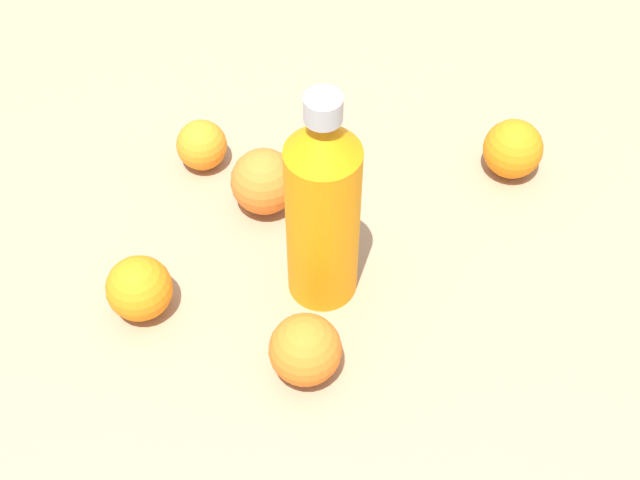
{
  "coord_description": "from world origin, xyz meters",
  "views": [
    {
      "loc": [
        -0.23,
        0.58,
        0.82
      ],
      "look_at": [
        0.0,
        0.03,
        0.08
      ],
      "focal_mm": 48.73,
      "sensor_mm": 36.0,
      "label": 1
    }
  ],
  "objects_px": {
    "water_bottle": "(320,208)",
    "orange_0": "(202,145)",
    "orange_1": "(264,181)",
    "orange_2": "(513,149)",
    "orange_3": "(305,350)",
    "orange_4": "(139,288)"
  },
  "relations": [
    {
      "from": "orange_0",
      "to": "orange_4",
      "type": "bearing_deg",
      "value": 100.88
    },
    {
      "from": "orange_1",
      "to": "orange_4",
      "type": "bearing_deg",
      "value": 72.98
    },
    {
      "from": "water_bottle",
      "to": "orange_0",
      "type": "relative_size",
      "value": 4.44
    },
    {
      "from": "orange_4",
      "to": "orange_1",
      "type": "bearing_deg",
      "value": -107.02
    },
    {
      "from": "orange_1",
      "to": "orange_4",
      "type": "xyz_separation_m",
      "value": [
        0.06,
        0.2,
        -0.0
      ]
    },
    {
      "from": "water_bottle",
      "to": "orange_2",
      "type": "bearing_deg",
      "value": 65.91
    },
    {
      "from": "orange_0",
      "to": "orange_4",
      "type": "xyz_separation_m",
      "value": [
        -0.04,
        0.23,
        0.0
      ]
    },
    {
      "from": "orange_2",
      "to": "orange_0",
      "type": "bearing_deg",
      "value": 21.35
    },
    {
      "from": "orange_3",
      "to": "orange_4",
      "type": "distance_m",
      "value": 0.2
    },
    {
      "from": "orange_0",
      "to": "orange_4",
      "type": "height_order",
      "value": "orange_4"
    },
    {
      "from": "water_bottle",
      "to": "orange_3",
      "type": "relative_size",
      "value": 3.7
    },
    {
      "from": "orange_0",
      "to": "orange_4",
      "type": "relative_size",
      "value": 0.87
    },
    {
      "from": "orange_1",
      "to": "orange_2",
      "type": "distance_m",
      "value": 0.32
    },
    {
      "from": "orange_2",
      "to": "water_bottle",
      "type": "bearing_deg",
      "value": 59.68
    },
    {
      "from": "orange_2",
      "to": "orange_3",
      "type": "bearing_deg",
      "value": 71.86
    },
    {
      "from": "water_bottle",
      "to": "orange_4",
      "type": "xyz_separation_m",
      "value": [
        0.17,
        0.11,
        -0.1
      ]
    },
    {
      "from": "water_bottle",
      "to": "orange_1",
      "type": "bearing_deg",
      "value": 148.5
    },
    {
      "from": "water_bottle",
      "to": "orange_0",
      "type": "xyz_separation_m",
      "value": [
        0.22,
        -0.12,
        -0.1
      ]
    },
    {
      "from": "orange_1",
      "to": "orange_2",
      "type": "relative_size",
      "value": 1.09
    },
    {
      "from": "orange_2",
      "to": "orange_4",
      "type": "xyz_separation_m",
      "value": [
        0.33,
        0.37,
        -0.0
      ]
    },
    {
      "from": "orange_0",
      "to": "orange_3",
      "type": "height_order",
      "value": "orange_3"
    },
    {
      "from": "orange_1",
      "to": "water_bottle",
      "type": "bearing_deg",
      "value": 142.27
    }
  ]
}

